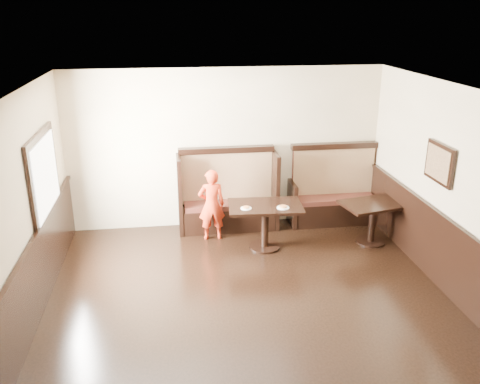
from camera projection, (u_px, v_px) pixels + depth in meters
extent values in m
plane|color=black|center=(261.00, 336.00, 6.11)|extent=(7.00, 7.00, 0.00)
plane|color=beige|center=(226.00, 149.00, 8.89)|extent=(5.50, 0.00, 5.50)
plane|color=beige|center=(2.00, 245.00, 5.27)|extent=(0.00, 7.00, 7.00)
plane|color=white|center=(264.00, 104.00, 5.16)|extent=(7.00, 7.00, 0.00)
cube|color=black|center=(18.00, 319.00, 5.58)|extent=(0.05, 6.90, 1.00)
cube|color=black|center=(476.00, 283.00, 6.30)|extent=(0.05, 6.90, 1.00)
cube|color=black|center=(44.00, 175.00, 6.99)|extent=(0.05, 1.50, 1.20)
cube|color=white|center=(46.00, 175.00, 6.99)|extent=(0.01, 1.30, 1.00)
cube|color=black|center=(440.00, 163.00, 7.01)|extent=(0.04, 0.70, 0.55)
cube|color=olive|center=(438.00, 163.00, 7.00)|extent=(0.01, 0.60, 0.45)
cube|color=black|center=(228.00, 217.00, 9.03)|extent=(1.60, 0.50, 0.42)
cube|color=#3E1B13|center=(228.00, 204.00, 8.95)|extent=(1.54, 0.46, 0.09)
cube|color=#450F0D|center=(227.00, 177.00, 8.99)|extent=(1.60, 0.12, 0.92)
cube|color=black|center=(226.00, 150.00, 8.82)|extent=(1.68, 0.16, 0.10)
cube|color=black|center=(180.00, 193.00, 8.86)|extent=(0.07, 0.72, 1.36)
cube|color=black|center=(274.00, 188.00, 9.08)|extent=(0.07, 0.72, 1.36)
cube|color=black|center=(334.00, 212.00, 9.29)|extent=(1.50, 0.50, 0.42)
cube|color=#3E1B13|center=(335.00, 199.00, 9.21)|extent=(1.44, 0.46, 0.09)
cube|color=#450F0D|center=(333.00, 172.00, 9.25)|extent=(1.50, 0.12, 0.92)
cube|color=black|center=(334.00, 146.00, 9.08)|extent=(1.58, 0.16, 0.10)
cube|color=black|center=(291.00, 202.00, 9.22)|extent=(0.07, 0.72, 0.80)
cube|color=black|center=(374.00, 198.00, 9.43)|extent=(0.07, 0.72, 0.80)
cube|color=black|center=(265.00, 206.00, 8.13)|extent=(1.23, 0.82, 0.05)
cylinder|color=black|center=(265.00, 228.00, 8.26)|extent=(0.12, 0.12, 0.69)
cylinder|color=black|center=(265.00, 246.00, 8.37)|extent=(0.51, 0.51, 0.03)
cube|color=black|center=(374.00, 204.00, 8.33)|extent=(1.14, 0.86, 0.05)
cylinder|color=black|center=(372.00, 224.00, 8.45)|extent=(0.11, 0.11, 0.65)
cylinder|color=black|center=(370.00, 241.00, 8.56)|extent=(0.48, 0.48, 0.03)
imported|color=red|center=(212.00, 205.00, 8.50)|extent=(0.46, 0.31, 1.23)
cylinder|color=white|center=(246.00, 208.00, 7.98)|extent=(0.18, 0.18, 0.01)
cylinder|color=tan|center=(246.00, 207.00, 7.98)|extent=(0.11, 0.11, 0.01)
cylinder|color=#EABA54|center=(246.00, 207.00, 7.97)|extent=(0.09, 0.09, 0.01)
cylinder|color=white|center=(283.00, 207.00, 8.01)|extent=(0.20, 0.20, 0.01)
cylinder|color=tan|center=(283.00, 207.00, 8.00)|extent=(0.12, 0.12, 0.02)
cylinder|color=#EABA54|center=(283.00, 206.00, 8.00)|extent=(0.11, 0.11, 0.01)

